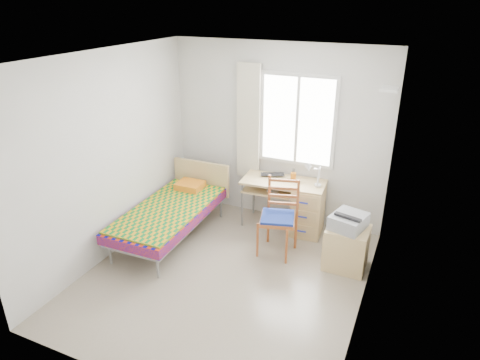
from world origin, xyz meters
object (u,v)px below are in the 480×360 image
bed (172,210)px  chair (280,213)px  desk (303,206)px  printer (349,221)px  cabinet (346,248)px

bed → chair: bearing=8.3°
desk → chair: 0.67m
bed → printer: bed is taller
bed → chair: chair is taller
chair → cabinet: (0.89, -0.01, -0.29)m
chair → cabinet: 0.93m
bed → printer: bearing=5.0°
desk → printer: size_ratio=2.39×
printer → desk: bearing=154.1°
bed → printer: 2.39m
desk → printer: printer is taller
bed → chair: (1.48, 0.25, 0.16)m
cabinet → printer: bearing=125.0°
bed → desk: (1.62, 0.89, -0.01)m
bed → printer: size_ratio=3.83×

